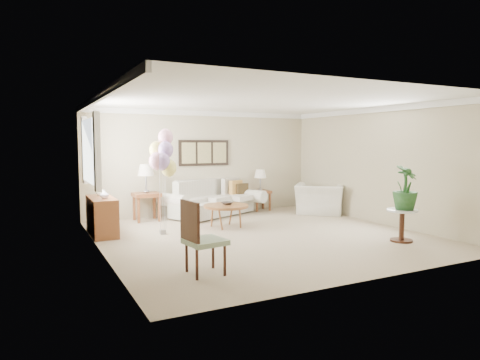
{
  "coord_description": "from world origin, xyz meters",
  "views": [
    {
      "loc": [
        -4.07,
        -7.14,
        1.81
      ],
      "look_at": [
        -0.17,
        0.6,
        1.05
      ],
      "focal_mm": 32.0,
      "sensor_mm": 36.0,
      "label": 1
    }
  ],
  "objects_px": {
    "sofa": "(212,202)",
    "coffee_table": "(226,207)",
    "armchair": "(320,199)",
    "accent_chair": "(200,236)",
    "balloon_cluster": "(163,155)"
  },
  "relations": [
    {
      "from": "sofa",
      "to": "armchair",
      "type": "bearing_deg",
      "value": -21.08
    },
    {
      "from": "accent_chair",
      "to": "balloon_cluster",
      "type": "xyz_separation_m",
      "value": [
        0.31,
        2.74,
        1.04
      ]
    },
    {
      "from": "coffee_table",
      "to": "accent_chair",
      "type": "bearing_deg",
      "value": -121.0
    },
    {
      "from": "coffee_table",
      "to": "balloon_cluster",
      "type": "bearing_deg",
      "value": -176.57
    },
    {
      "from": "armchair",
      "to": "accent_chair",
      "type": "height_order",
      "value": "accent_chair"
    },
    {
      "from": "coffee_table",
      "to": "accent_chair",
      "type": "distance_m",
      "value": 3.3
    },
    {
      "from": "armchair",
      "to": "balloon_cluster",
      "type": "height_order",
      "value": "balloon_cluster"
    },
    {
      "from": "coffee_table",
      "to": "armchair",
      "type": "xyz_separation_m",
      "value": [
        2.88,
        0.53,
        -0.07
      ]
    },
    {
      "from": "sofa",
      "to": "coffee_table",
      "type": "bearing_deg",
      "value": -101.95
    },
    {
      "from": "armchair",
      "to": "accent_chair",
      "type": "bearing_deg",
      "value": 78.34
    },
    {
      "from": "coffee_table",
      "to": "balloon_cluster",
      "type": "relative_size",
      "value": 0.46
    },
    {
      "from": "sofa",
      "to": "coffee_table",
      "type": "xyz_separation_m",
      "value": [
        -0.32,
        -1.52,
        0.1
      ]
    },
    {
      "from": "armchair",
      "to": "balloon_cluster",
      "type": "xyz_separation_m",
      "value": [
        -4.27,
        -0.61,
        1.19
      ]
    },
    {
      "from": "sofa",
      "to": "balloon_cluster",
      "type": "xyz_separation_m",
      "value": [
        -1.71,
        -1.6,
        1.22
      ]
    },
    {
      "from": "coffee_table",
      "to": "accent_chair",
      "type": "relative_size",
      "value": 0.93
    }
  ]
}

